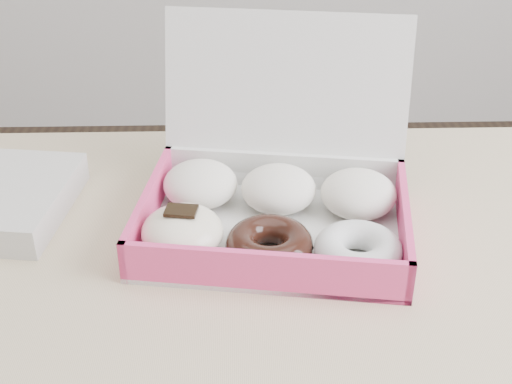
{
  "coord_description": "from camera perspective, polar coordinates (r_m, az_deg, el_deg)",
  "views": [
    {
      "loc": [
        0.0,
        -0.64,
        1.25
      ],
      "look_at": [
        0.02,
        0.08,
        0.82
      ],
      "focal_mm": 50.0,
      "sensor_mm": 36.0,
      "label": 1
    }
  ],
  "objects": [
    {
      "name": "table",
      "position": [
        0.86,
        -1.27,
        -11.59
      ],
      "size": [
        1.2,
        0.8,
        0.75
      ],
      "color": "tan",
      "rests_on": "ground"
    },
    {
      "name": "donut_box",
      "position": [
        0.89,
        1.38,
        -0.71
      ],
      "size": [
        0.36,
        0.34,
        0.24
      ],
      "rotation": [
        0.0,
        0.0,
        -0.15
      ],
      "color": "silver",
      "rests_on": "table"
    }
  ]
}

